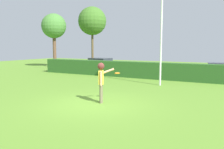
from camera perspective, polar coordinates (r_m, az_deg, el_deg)
The scene contains 9 objects.
ground_plane at distance 10.09m, azimuth -4.47°, elevation -7.29°, with size 60.00×60.00×0.00m, color #5D8C2C.
person at distance 10.12m, azimuth -2.65°, elevation -0.88°, with size 0.61×0.78×1.77m.
frisbee at distance 10.45m, azimuth 1.28°, elevation 0.36°, with size 0.24×0.24×0.04m.
lamppost at distance 15.00m, azimuth 12.03°, elevation 10.54°, with size 0.24×0.24×6.29m.
hedge_row at distance 17.97m, azimuth 11.14°, elevation 0.89°, with size 21.66×0.90×1.26m, color #2A5721.
parked_car_black at distance 24.98m, azimuth -2.91°, elevation 2.80°, with size 4.41×2.33×1.25m.
parked_car_red at distance 19.36m, azimuth 25.67°, elevation 0.94°, with size 4.39×2.25×1.25m.
oak_tree at distance 29.15m, azimuth -4.89°, elevation 12.92°, with size 3.44×3.44×7.29m.
birch_tree at distance 28.76m, azimuth -14.11°, elevation 11.37°, with size 2.89×2.89×6.33m.
Camera 1 is at (5.36, -8.18, 2.47)m, focal length 37.19 mm.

